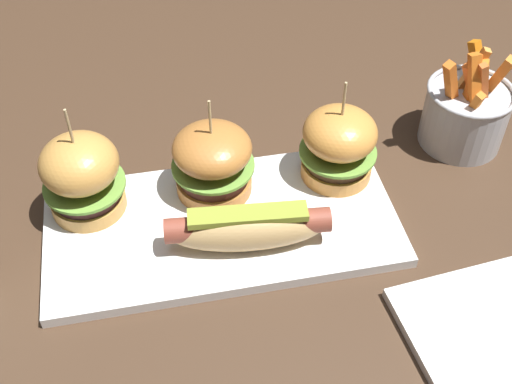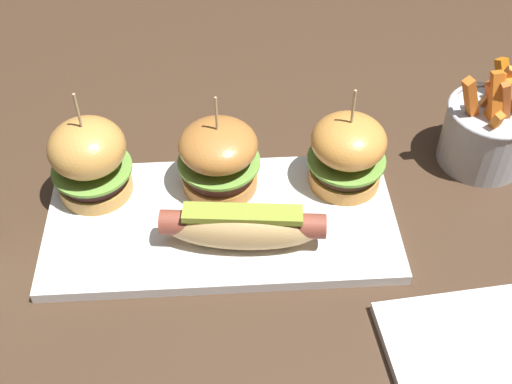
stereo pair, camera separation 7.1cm
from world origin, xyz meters
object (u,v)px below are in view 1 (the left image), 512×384
Objects in this scene: side_plate at (496,339)px; platter_main at (222,225)px; fries_bucket at (466,112)px; slider_center at (215,161)px; slider_left at (82,175)px; slider_right at (339,144)px; hot_dog at (248,227)px.

platter_main is at bearing 140.24° from side_plate.
fries_bucket reaches higher than side_plate.
platter_main is 0.08m from slider_center.
slider_left is 0.30m from slider_right.
slider_center is 0.36m from side_plate.
fries_bucket is at bearing 23.31° from hot_dog.
slider_center is at bearing 133.24° from side_plate.
slider_left is (-0.15, 0.05, 0.06)m from platter_main.
slider_right is at bearing -0.46° from slider_left.
hot_dog is 0.20m from slider_left.
slider_left reaches higher than slider_center.
side_plate is (0.25, -0.26, -0.05)m from slider_center.
slider_left is at bearing 146.82° from side_plate.
slider_left is at bearing -179.67° from slider_center.
fries_bucket is at bearing 13.26° from slider_right.
slider_center is (0.00, 0.06, 0.05)m from platter_main.
slider_left is 1.05× the size of slider_right.
slider_center is 0.15m from slider_right.
platter_main is at bearing 120.69° from hot_dog.
slider_right is at bearing 18.74° from platter_main.
side_plate is at bearing -33.18° from slider_left.
side_plate is (-0.09, -0.30, -0.04)m from fries_bucket.
hot_dog is 0.16m from slider_right.
hot_dog reaches higher than side_plate.
fries_bucket is (0.32, 0.14, 0.01)m from hot_dog.
side_plate is (0.25, -0.21, -0.00)m from platter_main.
fries_bucket is (0.49, 0.04, -0.02)m from slider_left.
platter_main is 0.17m from slider_right.
slider_right reaches higher than fries_bucket.
hot_dog is 0.34m from fries_bucket.
platter_main is 0.17m from slider_left.
fries_bucket reaches higher than hot_dog.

